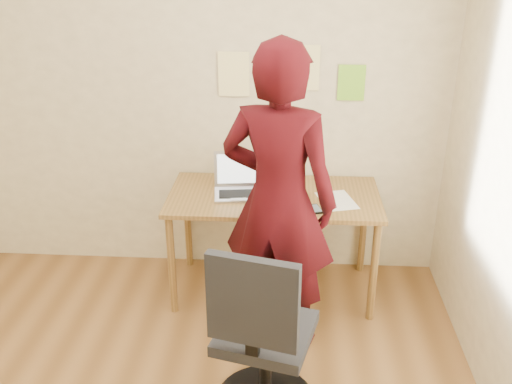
# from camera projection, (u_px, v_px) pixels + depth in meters

# --- Properties ---
(room) EXTENTS (3.58, 3.58, 2.78)m
(room) POSITION_uv_depth(u_px,v_px,m) (124.00, 195.00, 2.30)
(room) COLOR brown
(room) RESTS_ON ground
(desk) EXTENTS (1.40, 0.70, 0.74)m
(desk) POSITION_uv_depth(u_px,v_px,m) (274.00, 207.00, 3.81)
(desk) COLOR olive
(desk) RESTS_ON ground
(laptop) EXTENTS (0.38, 0.35, 0.25)m
(laptop) POSITION_uv_depth(u_px,v_px,m) (240.00, 185.00, 3.80)
(laptop) COLOR #AEADB4
(laptop) RESTS_ON desk
(paper_sheet) EXTENTS (0.28, 0.35, 0.00)m
(paper_sheet) POSITION_uv_depth(u_px,v_px,m) (337.00, 200.00, 3.70)
(paper_sheet) COLOR white
(paper_sheet) RESTS_ON desk
(phone) EXTENTS (0.10, 0.14, 0.01)m
(phone) POSITION_uv_depth(u_px,v_px,m) (315.00, 209.00, 3.57)
(phone) COLOR black
(phone) RESTS_ON desk
(wall_note_left) EXTENTS (0.21, 0.00, 0.30)m
(wall_note_left) POSITION_uv_depth(u_px,v_px,m) (234.00, 74.00, 3.83)
(wall_note_left) COLOR #FEED98
(wall_note_left) RESTS_ON room
(wall_note_mid) EXTENTS (0.21, 0.00, 0.30)m
(wall_note_mid) POSITION_uv_depth(u_px,v_px,m) (304.00, 68.00, 3.78)
(wall_note_mid) COLOR #FEED98
(wall_note_mid) RESTS_ON room
(wall_note_right) EXTENTS (0.18, 0.00, 0.24)m
(wall_note_right) POSITION_uv_depth(u_px,v_px,m) (351.00, 83.00, 3.80)
(wall_note_right) COLOR #80CE2E
(wall_note_right) RESTS_ON room
(office_chair) EXTENTS (0.55, 0.56, 1.03)m
(office_chair) POSITION_uv_depth(u_px,v_px,m) (262.00, 346.00, 2.84)
(office_chair) COLOR black
(office_chair) RESTS_ON ground
(person) EXTENTS (0.77, 0.62, 1.86)m
(person) POSITION_uv_depth(u_px,v_px,m) (279.00, 201.00, 3.24)
(person) COLOR #35070B
(person) RESTS_ON ground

